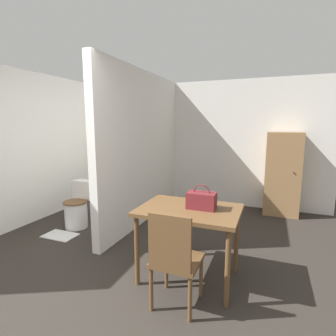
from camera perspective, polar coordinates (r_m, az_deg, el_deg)
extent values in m
plane|color=#2D2823|center=(2.64, -23.65, -29.89)|extent=(16.00, 16.00, 0.00)
cube|color=white|center=(5.63, 5.73, 5.43)|extent=(5.34, 0.12, 2.50)
cube|color=white|center=(5.06, -26.62, 4.03)|extent=(0.12, 4.96, 2.50)
cube|color=white|center=(4.45, -5.32, 4.38)|extent=(0.12, 2.77, 2.50)
cube|color=brown|center=(2.77, 4.66, -9.11)|extent=(1.03, 0.74, 0.04)
cylinder|color=brown|center=(2.82, -6.77, -17.44)|extent=(0.05, 0.05, 0.74)
cylinder|color=brown|center=(2.56, 12.85, -20.58)|extent=(0.05, 0.05, 0.74)
cylinder|color=brown|center=(3.32, -1.57, -13.02)|extent=(0.05, 0.05, 0.74)
cylinder|color=brown|center=(3.11, 14.68, -15.00)|extent=(0.05, 0.05, 0.74)
cube|color=brown|center=(2.51, 2.03, -19.37)|extent=(0.42, 0.42, 0.04)
cube|color=brown|center=(2.24, 0.32, -15.91)|extent=(0.38, 0.03, 0.47)
cylinder|color=brown|center=(2.83, -0.32, -21.09)|extent=(0.04, 0.04, 0.41)
cylinder|color=brown|center=(2.73, 7.20, -22.36)|extent=(0.04, 0.04, 0.41)
cylinder|color=brown|center=(2.55, -3.67, -24.84)|extent=(0.04, 0.04, 0.41)
cylinder|color=brown|center=(2.44, 4.80, -26.57)|extent=(0.04, 0.04, 0.41)
cylinder|color=white|center=(4.52, -19.37, -9.63)|extent=(0.36, 0.36, 0.41)
cylinder|color=brown|center=(4.46, -19.52, -7.00)|extent=(0.38, 0.38, 0.02)
cube|color=white|center=(4.60, -17.60, -4.51)|extent=(0.40, 0.18, 0.31)
cube|color=maroon|center=(2.74, 7.31, -7.04)|extent=(0.29, 0.17, 0.17)
torus|color=maroon|center=(2.71, 7.35, -5.32)|extent=(0.17, 0.01, 0.17)
cube|color=#997047|center=(5.19, 23.67, -1.20)|extent=(0.60, 0.43, 1.51)
sphere|color=black|center=(4.96, 25.71, -0.92)|extent=(0.02, 0.02, 0.02)
cube|color=silver|center=(4.34, -22.42, -13.41)|extent=(0.49, 0.31, 0.01)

